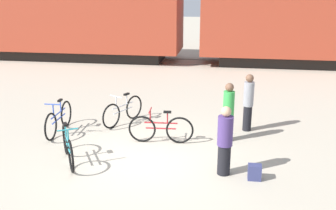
{
  "coord_description": "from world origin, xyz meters",
  "views": [
    {
      "loc": [
        1.89,
        -8.4,
        4.03
      ],
      "look_at": [
        0.49,
        0.83,
        1.1
      ],
      "focal_mm": 42.0,
      "sensor_mm": 36.0,
      "label": 1
    }
  ],
  "objects_px": {
    "freight_train": "(191,9)",
    "backpack": "(255,172)",
    "bicycle_teal": "(68,147)",
    "person_in_green": "(228,112)",
    "bicycle_maroon": "(161,129)",
    "bicycle_blue": "(59,119)",
    "person_in_grey": "(248,102)",
    "person_in_purple": "(225,141)",
    "bicycle_silver": "(123,111)"
  },
  "relations": [
    {
      "from": "bicycle_silver",
      "to": "person_in_green",
      "type": "xyz_separation_m",
      "value": [
        3.07,
        -0.88,
        0.42
      ]
    },
    {
      "from": "freight_train",
      "to": "person_in_grey",
      "type": "xyz_separation_m",
      "value": [
        2.53,
        -9.68,
        -1.91
      ]
    },
    {
      "from": "bicycle_teal",
      "to": "bicycle_blue",
      "type": "bearing_deg",
      "value": 119.25
    },
    {
      "from": "person_in_grey",
      "to": "person_in_purple",
      "type": "bearing_deg",
      "value": -115.59
    },
    {
      "from": "person_in_purple",
      "to": "person_in_green",
      "type": "relative_size",
      "value": 0.99
    },
    {
      "from": "backpack",
      "to": "person_in_grey",
      "type": "bearing_deg",
      "value": 90.89
    },
    {
      "from": "bicycle_maroon",
      "to": "bicycle_silver",
      "type": "distance_m",
      "value": 1.87
    },
    {
      "from": "bicycle_blue",
      "to": "person_in_grey",
      "type": "relative_size",
      "value": 1.14
    },
    {
      "from": "bicycle_maroon",
      "to": "backpack",
      "type": "distance_m",
      "value": 2.87
    },
    {
      "from": "bicycle_teal",
      "to": "person_in_green",
      "type": "relative_size",
      "value": 1.01
    },
    {
      "from": "bicycle_teal",
      "to": "person_in_green",
      "type": "xyz_separation_m",
      "value": [
        3.65,
        1.89,
        0.41
      ]
    },
    {
      "from": "freight_train",
      "to": "bicycle_teal",
      "type": "relative_size",
      "value": 15.73
    },
    {
      "from": "bicycle_maroon",
      "to": "person_in_green",
      "type": "xyz_separation_m",
      "value": [
        1.72,
        0.41,
        0.42
      ]
    },
    {
      "from": "backpack",
      "to": "bicycle_blue",
      "type": "bearing_deg",
      "value": 159.33
    },
    {
      "from": "bicycle_maroon",
      "to": "bicycle_silver",
      "type": "xyz_separation_m",
      "value": [
        -1.35,
        1.29,
        0.0
      ]
    },
    {
      "from": "bicycle_blue",
      "to": "person_in_grey",
      "type": "height_order",
      "value": "person_in_grey"
    },
    {
      "from": "bicycle_blue",
      "to": "person_in_purple",
      "type": "bearing_deg",
      "value": -21.56
    },
    {
      "from": "person_in_green",
      "to": "backpack",
      "type": "relative_size",
      "value": 4.63
    },
    {
      "from": "bicycle_teal",
      "to": "backpack",
      "type": "distance_m",
      "value": 4.25
    },
    {
      "from": "freight_train",
      "to": "bicycle_silver",
      "type": "height_order",
      "value": "freight_train"
    },
    {
      "from": "bicycle_blue",
      "to": "person_in_purple",
      "type": "xyz_separation_m",
      "value": [
        4.57,
        -1.81,
        0.38
      ]
    },
    {
      "from": "freight_train",
      "to": "bicycle_teal",
      "type": "height_order",
      "value": "freight_train"
    },
    {
      "from": "bicycle_silver",
      "to": "person_in_grey",
      "type": "distance_m",
      "value": 3.64
    },
    {
      "from": "bicycle_silver",
      "to": "person_in_purple",
      "type": "bearing_deg",
      "value": -43.19
    },
    {
      "from": "person_in_grey",
      "to": "backpack",
      "type": "xyz_separation_m",
      "value": [
        0.05,
        -2.95,
        -0.67
      ]
    },
    {
      "from": "bicycle_maroon",
      "to": "person_in_purple",
      "type": "xyz_separation_m",
      "value": [
        1.65,
        -1.53,
        0.39
      ]
    },
    {
      "from": "bicycle_blue",
      "to": "person_in_green",
      "type": "distance_m",
      "value": 4.65
    },
    {
      "from": "person_in_purple",
      "to": "backpack",
      "type": "xyz_separation_m",
      "value": [
        0.65,
        -0.16,
        -0.61
      ]
    },
    {
      "from": "bicycle_maroon",
      "to": "bicycle_blue",
      "type": "relative_size",
      "value": 0.92
    },
    {
      "from": "person_in_green",
      "to": "backpack",
      "type": "height_order",
      "value": "person_in_green"
    },
    {
      "from": "person_in_purple",
      "to": "person_in_green",
      "type": "bearing_deg",
      "value": -18.37
    },
    {
      "from": "bicycle_teal",
      "to": "bicycle_maroon",
      "type": "distance_m",
      "value": 2.43
    },
    {
      "from": "bicycle_blue",
      "to": "bicycle_teal",
      "type": "bearing_deg",
      "value": -60.75
    },
    {
      "from": "person_in_green",
      "to": "backpack",
      "type": "distance_m",
      "value": 2.27
    },
    {
      "from": "bicycle_teal",
      "to": "person_in_purple",
      "type": "distance_m",
      "value": 3.61
    },
    {
      "from": "freight_train",
      "to": "backpack",
      "type": "distance_m",
      "value": 13.14
    },
    {
      "from": "bicycle_blue",
      "to": "person_in_green",
      "type": "bearing_deg",
      "value": 1.64
    },
    {
      "from": "bicycle_teal",
      "to": "person_in_grey",
      "type": "relative_size",
      "value": 0.97
    },
    {
      "from": "bicycle_teal",
      "to": "person_in_purple",
      "type": "xyz_separation_m",
      "value": [
        3.59,
        -0.05,
        0.38
      ]
    },
    {
      "from": "bicycle_silver",
      "to": "person_in_purple",
      "type": "distance_m",
      "value": 4.14
    },
    {
      "from": "bicycle_teal",
      "to": "backpack",
      "type": "height_order",
      "value": "bicycle_teal"
    },
    {
      "from": "bicycle_silver",
      "to": "person_in_grey",
      "type": "relative_size",
      "value": 0.98
    },
    {
      "from": "bicycle_teal",
      "to": "freight_train",
      "type": "bearing_deg",
      "value": 82.37
    },
    {
      "from": "bicycle_teal",
      "to": "backpack",
      "type": "xyz_separation_m",
      "value": [
        4.24,
        -0.21,
        -0.22
      ]
    },
    {
      "from": "bicycle_silver",
      "to": "person_in_green",
      "type": "height_order",
      "value": "person_in_green"
    },
    {
      "from": "freight_train",
      "to": "bicycle_blue",
      "type": "distance_m",
      "value": 11.23
    },
    {
      "from": "freight_train",
      "to": "person_in_grey",
      "type": "relative_size",
      "value": 15.27
    },
    {
      "from": "person_in_purple",
      "to": "person_in_green",
      "type": "distance_m",
      "value": 1.94
    },
    {
      "from": "person_in_purple",
      "to": "backpack",
      "type": "bearing_deg",
      "value": -120.58
    },
    {
      "from": "bicycle_blue",
      "to": "person_in_purple",
      "type": "relative_size",
      "value": 1.19
    }
  ]
}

